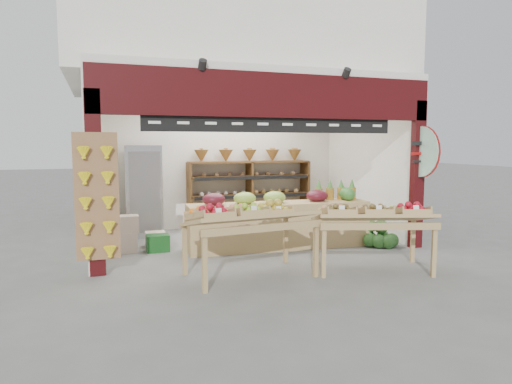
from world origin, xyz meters
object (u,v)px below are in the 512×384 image
object	(u,v)px
back_shelving	(250,178)
display_table_left	(241,216)
refrigerator	(144,191)
display_table_right	(372,214)
watermelon_pile	(379,236)
cardboard_stack	(140,238)
mid_counter	(279,223)

from	to	relation	value
back_shelving	display_table_left	distance (m)	4.01
refrigerator	display_table_right	xyz separation A→B (m)	(2.98, -3.77, -0.09)
back_shelving	display_table_left	bearing A→B (deg)	-109.95
refrigerator	watermelon_pile	world-z (taller)	refrigerator
cardboard_stack	display_table_left	size ratio (longest dim) A/B	0.51
display_table_left	watermelon_pile	world-z (taller)	display_table_left
back_shelving	cardboard_stack	size ratio (longest dim) A/B	2.97
back_shelving	refrigerator	bearing A→B (deg)	-173.42
back_shelving	mid_counter	size ratio (longest dim) A/B	0.84
display_table_left	back_shelving	bearing A→B (deg)	70.05
mid_counter	display_table_right	bearing A→B (deg)	-66.74
back_shelving	display_table_right	xyz separation A→B (m)	(0.59, -4.05, -0.26)
back_shelving	watermelon_pile	bearing A→B (deg)	-59.70
refrigerator	display_table_left	size ratio (longest dim) A/B	0.99
mid_counter	display_table_left	size ratio (longest dim) A/B	1.79
mid_counter	watermelon_pile	world-z (taller)	mid_counter
refrigerator	mid_counter	distance (m)	3.00
refrigerator	display_table_left	bearing A→B (deg)	-71.11
cardboard_stack	watermelon_pile	xyz separation A→B (m)	(4.21, -1.09, -0.05)
back_shelving	cardboard_stack	distance (m)	3.21
mid_counter	display_table_right	size ratio (longest dim) A/B	1.77
display_table_left	display_table_right	distance (m)	1.98
mid_counter	cardboard_stack	bearing A→B (deg)	166.47
cardboard_stack	display_table_right	bearing A→B (deg)	-36.73
cardboard_stack	display_table_left	distance (m)	2.51
display_table_left	display_table_right	xyz separation A→B (m)	(1.96, -0.28, -0.03)
back_shelving	cardboard_stack	xyz separation A→B (m)	(-2.60, -1.67, -0.87)
display_table_left	watermelon_pile	distance (m)	3.21
cardboard_stack	display_table_right	size ratio (longest dim) A/B	0.50
cardboard_stack	display_table_right	distance (m)	4.03
refrigerator	display_table_right	world-z (taller)	refrigerator
mid_counter	display_table_left	bearing A→B (deg)	-128.01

